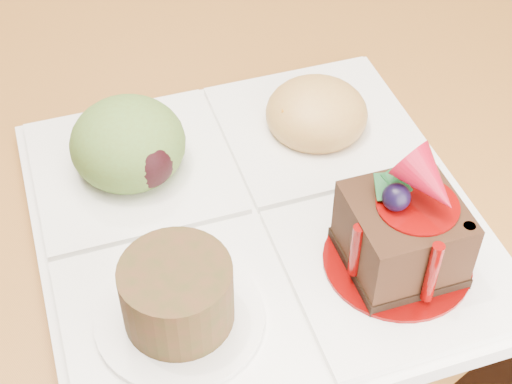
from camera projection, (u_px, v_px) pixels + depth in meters
ground at (59, 235)px, 1.52m from camera, size 6.00×6.00×0.00m
sampler_plate at (251, 202)px, 0.51m from camera, size 0.37×0.37×0.11m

